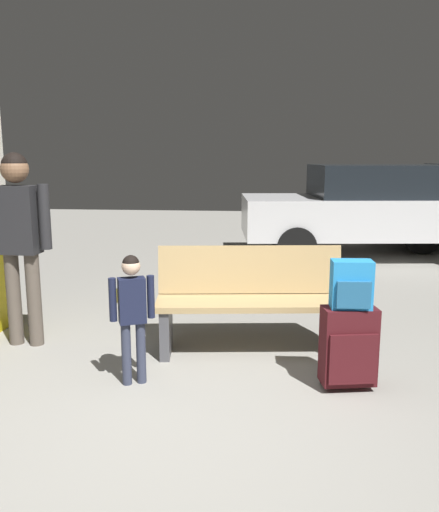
% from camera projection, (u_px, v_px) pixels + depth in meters
% --- Properties ---
extents(ground_plane, '(18.00, 18.00, 0.10)m').
position_uv_depth(ground_plane, '(220.00, 284.00, 7.11)').
color(ground_plane, gray).
extents(bench, '(1.65, 0.70, 0.89)m').
position_uv_depth(bench, '(251.00, 300.00, 4.47)').
color(bench, tan).
rests_on(bench, ground_plane).
extents(suitcase, '(0.41, 0.29, 0.60)m').
position_uv_depth(suitcase, '(349.00, 346.00, 3.73)').
color(suitcase, '#471419').
rests_on(suitcase, ground_plane).
extents(backpack_bright, '(0.29, 0.20, 0.34)m').
position_uv_depth(backpack_bright, '(352.00, 285.00, 3.65)').
color(backpack_bright, '#268CD8').
rests_on(backpack_bright, suitcase).
extents(child, '(0.31, 0.18, 0.96)m').
position_uv_depth(child, '(132.00, 306.00, 3.77)').
color(child, '#33384C').
rests_on(child, ground_plane).
extents(adult, '(0.58, 0.23, 1.68)m').
position_uv_depth(adult, '(19.00, 229.00, 4.50)').
color(adult, brown).
rests_on(adult, ground_plane).
extents(parked_car_near, '(4.26, 2.14, 1.51)m').
position_uv_depth(parked_car_near, '(371.00, 208.00, 8.66)').
color(parked_car_near, silver).
rests_on(parked_car_near, ground_plane).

